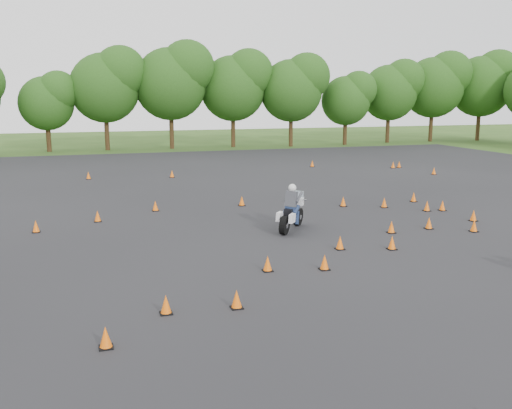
% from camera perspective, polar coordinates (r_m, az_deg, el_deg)
% --- Properties ---
extents(ground, '(140.00, 140.00, 0.00)m').
position_cam_1_polar(ground, '(18.04, 3.84, -6.05)').
color(ground, '#2D5119').
rests_on(ground, ground).
extents(asphalt_pad, '(62.00, 62.00, 0.00)m').
position_cam_1_polar(asphalt_pad, '(23.54, -1.46, -1.98)').
color(asphalt_pad, black).
rests_on(asphalt_pad, ground).
extents(treeline, '(87.18, 32.72, 10.96)m').
position_cam_1_polar(treeline, '(52.33, -6.02, 10.33)').
color(treeline, '#214814').
rests_on(treeline, ground).
extents(traffic_cones, '(36.40, 33.32, 0.45)m').
position_cam_1_polar(traffic_cones, '(22.77, -1.08, -1.84)').
color(traffic_cones, '#FF670A').
rests_on(traffic_cones, asphalt_pad).
extents(rider_grey, '(2.11, 2.34, 1.87)m').
position_cam_1_polar(rider_grey, '(22.38, 3.53, -0.22)').
color(rider_grey, '#3A3C41').
rests_on(rider_grey, ground).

